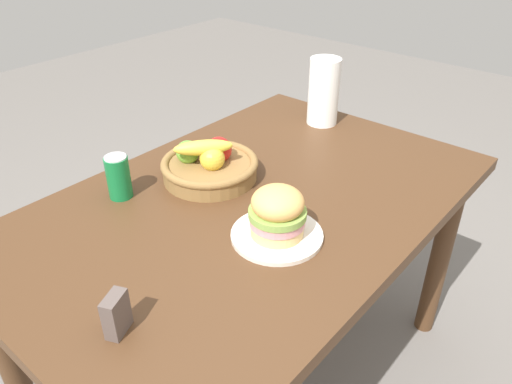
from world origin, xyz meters
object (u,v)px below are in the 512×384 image
(plate, at_px, (277,235))
(napkin_holder, at_px, (116,314))
(sandwich, at_px, (277,212))
(fruit_basket, at_px, (209,165))
(paper_towel_roll, at_px, (324,92))
(soda_can, at_px, (118,177))

(plate, height_order, napkin_holder, napkin_holder)
(plate, bearing_deg, sandwich, 90.00)
(plate, xyz_separation_m, fruit_basket, (0.10, 0.34, 0.04))
(plate, distance_m, paper_towel_roll, 0.74)
(fruit_basket, bearing_deg, paper_towel_roll, -2.88)
(soda_can, height_order, fruit_basket, fruit_basket)
(plate, relative_size, napkin_holder, 2.57)
(fruit_basket, relative_size, paper_towel_roll, 1.21)
(sandwich, bearing_deg, fruit_basket, 72.99)
(sandwich, distance_m, napkin_holder, 0.45)
(plate, bearing_deg, fruit_basket, 72.99)
(sandwich, relative_size, paper_towel_roll, 0.60)
(plate, xyz_separation_m, sandwich, (0.00, 0.00, 0.07))
(fruit_basket, xyz_separation_m, napkin_holder, (-0.55, -0.29, 0.00))
(sandwich, distance_m, paper_towel_roll, 0.73)
(sandwich, bearing_deg, napkin_holder, 173.95)
(sandwich, bearing_deg, soda_can, 106.35)
(soda_can, bearing_deg, sandwich, -73.65)
(paper_towel_roll, bearing_deg, sandwich, -154.80)
(fruit_basket, bearing_deg, napkin_holder, -151.93)
(paper_towel_roll, relative_size, napkin_holder, 2.67)
(fruit_basket, xyz_separation_m, paper_towel_roll, (0.56, -0.03, 0.08))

